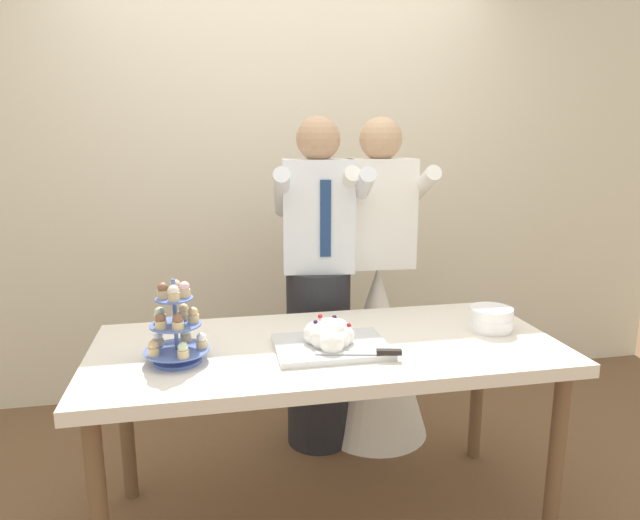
{
  "coord_description": "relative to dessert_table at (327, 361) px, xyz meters",
  "views": [
    {
      "loc": [
        -0.43,
        -2.02,
        1.55
      ],
      "look_at": [
        0.0,
        0.15,
        1.07
      ],
      "focal_mm": 31.44,
      "sensor_mm": 36.0,
      "label": 1
    }
  ],
  "objects": [
    {
      "name": "ground_plane",
      "position": [
        0.0,
        0.0,
        -0.7
      ],
      "size": [
        8.0,
        8.0,
        0.0
      ],
      "primitive_type": "plane",
      "color": "brown"
    },
    {
      "name": "rear_wall",
      "position": [
        0.0,
        1.37,
        0.75
      ],
      "size": [
        5.2,
        0.1,
        2.9
      ],
      "primitive_type": "cube",
      "color": "beige",
      "rests_on": "ground_plane"
    },
    {
      "name": "dessert_table",
      "position": [
        0.0,
        0.0,
        0.0
      ],
      "size": [
        1.8,
        0.8,
        0.78
      ],
      "color": "silver",
      "rests_on": "ground_plane"
    },
    {
      "name": "cupcake_stand",
      "position": [
        -0.56,
        -0.08,
        0.2
      ],
      "size": [
        0.23,
        0.23,
        0.31
      ],
      "color": "#4C66B2",
      "rests_on": "dessert_table"
    },
    {
      "name": "main_cake_tray",
      "position": [
        -0.0,
        -0.07,
        0.12
      ],
      "size": [
        0.43,
        0.32,
        0.13
      ],
      "color": "silver",
      "rests_on": "dessert_table"
    },
    {
      "name": "plate_stack",
      "position": [
        0.7,
        0.01,
        0.12
      ],
      "size": [
        0.18,
        0.18,
        0.1
      ],
      "color": "white",
      "rests_on": "dessert_table"
    },
    {
      "name": "person_groom",
      "position": [
        0.09,
        0.62,
        0.05
      ],
      "size": [
        0.51,
        0.54,
        1.66
      ],
      "color": "#232328",
      "rests_on": "ground_plane"
    },
    {
      "name": "person_bride",
      "position": [
        0.41,
        0.66,
        -0.12
      ],
      "size": [
        0.56,
        0.56,
        1.66
      ],
      "color": "white",
      "rests_on": "ground_plane"
    }
  ]
}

